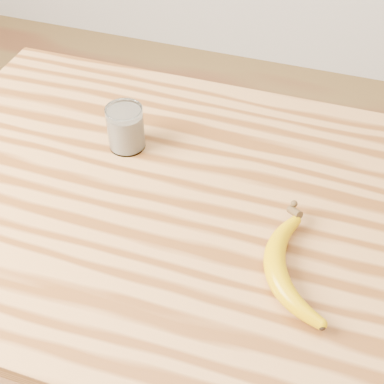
% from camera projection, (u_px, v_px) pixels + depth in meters
% --- Properties ---
extents(table, '(1.20, 0.80, 0.90)m').
position_uv_depth(table, '(194.00, 247.00, 1.10)').
color(table, '#B47B41').
rests_on(table, ground).
extents(smoothie_glass, '(0.08, 0.08, 0.10)m').
position_uv_depth(smoothie_glass, '(126.00, 128.00, 1.09)').
color(smoothie_glass, white).
rests_on(smoothie_glass, table).
extents(banana, '(0.22, 0.33, 0.04)m').
position_uv_depth(banana, '(275.00, 269.00, 0.88)').
color(banana, '#C89700').
rests_on(banana, table).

